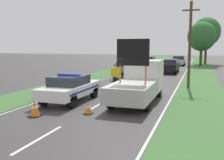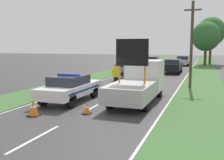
{
  "view_description": "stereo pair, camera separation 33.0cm",
  "coord_description": "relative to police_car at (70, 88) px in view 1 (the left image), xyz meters",
  "views": [
    {
      "loc": [
        4.93,
        -12.57,
        3.05
      ],
      "look_at": [
        0.16,
        1.71,
        1.1
      ],
      "focal_mm": 42.0,
      "sensor_mm": 36.0,
      "label": 1
    },
    {
      "loc": [
        5.24,
        -12.46,
        3.05
      ],
      "look_at": [
        0.16,
        1.71,
        1.1
      ],
      "focal_mm": 42.0,
      "sensor_mm": 36.0,
      "label": 2
    }
  ],
  "objects": [
    {
      "name": "pedestrian_civilian",
      "position": [
        2.62,
        4.95,
        0.18
      ],
      "size": [
        0.58,
        0.37,
        1.62
      ],
      "rotation": [
        0.0,
        0.0,
        0.21
      ],
      "color": "#191E38",
      "rests_on": "ground"
    },
    {
      "name": "ground_plane",
      "position": [
        1.77,
        -0.21,
        -0.78
      ],
      "size": [
        160.0,
        160.0,
        0.0
      ],
      "primitive_type": "plane",
      "color": "#3D3A3A"
    },
    {
      "name": "roadside_tree_near_right",
      "position": [
        6.87,
        29.98,
        3.74
      ],
      "size": [
        4.25,
        4.25,
        6.76
      ],
      "color": "#4C3823",
      "rests_on": "ground"
    },
    {
      "name": "traffic_cone_centre_front",
      "position": [
        2.01,
        -2.15,
        -0.51
      ],
      "size": [
        0.39,
        0.39,
        0.54
      ],
      "color": "black",
      "rests_on": "ground"
    },
    {
      "name": "queued_car_wagon_maroon",
      "position": [
        -0.12,
        24.05,
        0.06
      ],
      "size": [
        1.72,
        4.18,
        1.6
      ],
      "rotation": [
        0.0,
        0.0,
        3.14
      ],
      "color": "maroon",
      "rests_on": "ground"
    },
    {
      "name": "queued_car_sedan_black",
      "position": [
        3.49,
        17.74,
        0.07
      ],
      "size": [
        1.83,
        4.65,
        1.58
      ],
      "rotation": [
        0.0,
        0.0,
        3.14
      ],
      "color": "black",
      "rests_on": "ground"
    },
    {
      "name": "grass_verge_right",
      "position": [
        6.85,
        19.79,
        -0.76
      ],
      "size": [
        3.08,
        120.0,
        0.03
      ],
      "color": "#427038",
      "rests_on": "ground"
    },
    {
      "name": "traffic_cone_behind_barrier",
      "position": [
        1.53,
        4.96,
        -0.47
      ],
      "size": [
        0.44,
        0.44,
        0.61
      ],
      "color": "black",
      "rests_on": "ground"
    },
    {
      "name": "traffic_cone_near_truck",
      "position": [
        -0.05,
        -3.25,
        -0.44
      ],
      "size": [
        0.5,
        0.5,
        0.69
      ],
      "color": "black",
      "rests_on": "ground"
    },
    {
      "name": "police_car",
      "position": [
        0.0,
        0.0,
        0.0
      ],
      "size": [
        1.86,
        4.66,
        1.56
      ],
      "rotation": [
        0.0,
        0.0,
        0.03
      ],
      "color": "white",
      "rests_on": "ground"
    },
    {
      "name": "lane_markings",
      "position": [
        1.77,
        18.07,
        -0.77
      ],
      "size": [
        6.98,
        72.29,
        0.01
      ],
      "color": "silver",
      "rests_on": "ground"
    },
    {
      "name": "police_officer",
      "position": [
        1.08,
        4.73,
        0.29
      ],
      "size": [
        0.64,
        0.41,
        1.79
      ],
      "rotation": [
        0.0,
        0.0,
        3.13
      ],
      "color": "#191E38",
      "rests_on": "ground"
    },
    {
      "name": "work_truck",
      "position": [
        3.54,
        1.52,
        0.29
      ],
      "size": [
        2.05,
        5.94,
        3.41
      ],
      "rotation": [
        0.0,
        0.0,
        3.2
      ],
      "color": "white",
      "rests_on": "ground"
    },
    {
      "name": "queued_car_sedan_silver",
      "position": [
        3.56,
        30.23,
        -0.01
      ],
      "size": [
        1.9,
        4.35,
        1.5
      ],
      "rotation": [
        0.0,
        0.0,
        3.14
      ],
      "color": "#B2B2B7",
      "rests_on": "ground"
    },
    {
      "name": "traffic_cone_near_police",
      "position": [
        2.19,
        2.96,
        -0.42
      ],
      "size": [
        0.52,
        0.52,
        0.71
      ],
      "color": "black",
      "rests_on": "ground"
    },
    {
      "name": "roadside_tree_near_left",
      "position": [
        7.63,
        35.06,
        4.68
      ],
      "size": [
        4.62,
        4.62,
        7.91
      ],
      "color": "#4C3823",
      "rests_on": "ground"
    },
    {
      "name": "queued_car_suv_grey",
      "position": [
        0.23,
        11.09,
        0.05
      ],
      "size": [
        1.88,
        3.91,
        1.58
      ],
      "rotation": [
        0.0,
        0.0,
        3.14
      ],
      "color": "slate",
      "rests_on": "ground"
    },
    {
      "name": "grass_verge_left",
      "position": [
        -3.31,
        19.79,
        -0.76
      ],
      "size": [
        3.08,
        120.0,
        0.03
      ],
      "color": "#427038",
      "rests_on": "ground"
    },
    {
      "name": "road_barrier",
      "position": [
        2.07,
        5.89,
        0.14
      ],
      "size": [
        3.32,
        0.08,
        1.1
      ],
      "rotation": [
        0.0,
        0.0,
        -0.03
      ],
      "color": "black",
      "rests_on": "ground"
    },
    {
      "name": "utility_pole",
      "position": [
        5.99,
        7.01,
        2.44
      ],
      "size": [
        1.2,
        0.2,
        6.2
      ],
      "color": "#473828",
      "rests_on": "ground"
    }
  ]
}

